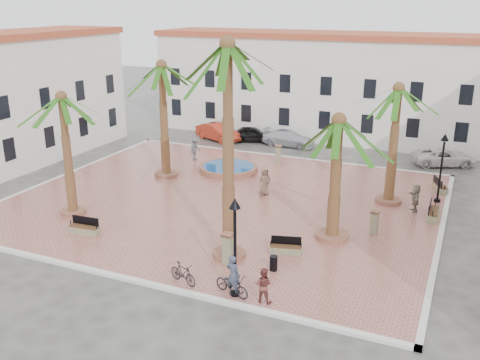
{
  "coord_description": "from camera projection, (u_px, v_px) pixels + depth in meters",
  "views": [
    {
      "loc": [
        13.69,
        -28.86,
        12.22
      ],
      "look_at": [
        1.0,
        0.0,
        1.6
      ],
      "focal_mm": 40.0,
      "sensor_mm": 36.0,
      "label": 1
    }
  ],
  "objects": [
    {
      "name": "ground",
      "position": [
        226.0,
        202.0,
        34.16
      ],
      "size": [
        120.0,
        120.0,
        0.0
      ],
      "primitive_type": "plane",
      "color": "#56544F",
      "rests_on": "ground"
    },
    {
      "name": "plaza",
      "position": [
        226.0,
        201.0,
        34.14
      ],
      "size": [
        26.0,
        22.0,
        0.15
      ],
      "primitive_type": "cube",
      "color": "#B66A5D",
      "rests_on": "ground"
    },
    {
      "name": "kerb_n",
      "position": [
        283.0,
        157.0,
        43.68
      ],
      "size": [
        26.3,
        0.3,
        0.16
      ],
      "primitive_type": "cube",
      "color": "silver",
      "rests_on": "ground"
    },
    {
      "name": "kerb_s",
      "position": [
        124.0,
        278.0,
        24.59
      ],
      "size": [
        26.3,
        0.3,
        0.16
      ],
      "primitive_type": "cube",
      "color": "silver",
      "rests_on": "ground"
    },
    {
      "name": "kerb_e",
      "position": [
        441.0,
        235.0,
        29.18
      ],
      "size": [
        0.3,
        22.3,
        0.16
      ],
      "primitive_type": "cube",
      "color": "silver",
      "rests_on": "ground"
    },
    {
      "name": "kerb_w",
      "position": [
        65.0,
        175.0,
        39.1
      ],
      "size": [
        0.3,
        22.3,
        0.16
      ],
      "primitive_type": "cube",
      "color": "silver",
      "rests_on": "ground"
    },
    {
      "name": "building_north",
      "position": [
        316.0,
        84.0,
        49.99
      ],
      "size": [
        30.4,
        7.4,
        9.5
      ],
      "color": "white",
      "rests_on": "ground"
    },
    {
      "name": "fountain",
      "position": [
        229.0,
        167.0,
        39.67
      ],
      "size": [
        4.33,
        4.33,
        2.24
      ],
      "color": "#9F6149",
      "rests_on": "plaza"
    },
    {
      "name": "palm_nw",
      "position": [
        162.0,
        78.0,
        36.51
      ],
      "size": [
        5.5,
        5.5,
        8.3
      ],
      "color": "#9F6149",
      "rests_on": "plaza"
    },
    {
      "name": "palm_sw",
      "position": [
        63.0,
        111.0,
        29.93
      ],
      "size": [
        4.86,
        4.86,
        7.33
      ],
      "color": "#9F6149",
      "rests_on": "plaza"
    },
    {
      "name": "palm_s",
      "position": [
        228.0,
        67.0,
        23.62
      ],
      "size": [
        5.35,
        5.35,
        10.65
      ],
      "color": "#9F6149",
      "rests_on": "plaza"
    },
    {
      "name": "palm_e",
      "position": [
        338.0,
        137.0,
        26.79
      ],
      "size": [
        5.7,
        5.7,
        6.83
      ],
      "color": "#9F6149",
      "rests_on": "plaza"
    },
    {
      "name": "palm_ne",
      "position": [
        398.0,
        103.0,
        31.64
      ],
      "size": [
        5.34,
        5.34,
        7.55
      ],
      "color": "#9F6149",
      "rests_on": "plaza"
    },
    {
      "name": "bench_s",
      "position": [
        84.0,
        229.0,
        29.07
      ],
      "size": [
        1.77,
        0.66,
        0.91
      ],
      "rotation": [
        0.0,
        0.0,
        0.08
      ],
      "color": "gray",
      "rests_on": "plaza"
    },
    {
      "name": "bench_se",
      "position": [
        286.0,
        249.0,
        26.8
      ],
      "size": [
        1.68,
        0.9,
        0.85
      ],
      "rotation": [
        0.0,
        0.0,
        0.27
      ],
      "color": "gray",
      "rests_on": "plaza"
    },
    {
      "name": "bench_e",
      "position": [
        433.0,
        213.0,
        31.15
      ],
      "size": [
        0.58,
        1.88,
        0.99
      ],
      "rotation": [
        0.0,
        0.0,
        1.57
      ],
      "color": "gray",
      "rests_on": "plaza"
    },
    {
      "name": "bench_ne",
      "position": [
        440.0,
        187.0,
        35.59
      ],
      "size": [
        1.14,
        1.77,
        0.9
      ],
      "rotation": [
        0.0,
        0.0,
        1.97
      ],
      "color": "gray",
      "rests_on": "plaza"
    },
    {
      "name": "lamppost_s",
      "position": [
        235.0,
        231.0,
        22.08
      ],
      "size": [
        0.49,
        0.49,
        4.48
      ],
      "color": "black",
      "rests_on": "plaza"
    },
    {
      "name": "lamppost_e",
      "position": [
        443.0,
        156.0,
        32.79
      ],
      "size": [
        0.48,
        0.48,
        4.41
      ],
      "color": "black",
      "rests_on": "plaza"
    },
    {
      "name": "bollard_se",
      "position": [
        228.0,
        248.0,
        25.61
      ],
      "size": [
        0.59,
        0.59,
        1.56
      ],
      "rotation": [
        0.0,
        0.0,
        -0.07
      ],
      "color": "gray",
      "rests_on": "plaza"
    },
    {
      "name": "bollard_n",
      "position": [
        278.0,
        154.0,
        41.48
      ],
      "size": [
        0.61,
        0.61,
        1.43
      ],
      "rotation": [
        0.0,
        0.0,
        0.22
      ],
      "color": "gray",
      "rests_on": "plaza"
    },
    {
      "name": "bollard_e",
      "position": [
        375.0,
        222.0,
        28.94
      ],
      "size": [
        0.55,
        0.55,
        1.31
      ],
      "rotation": [
        0.0,
        0.0,
        -0.19
      ],
      "color": "gray",
      "rests_on": "plaza"
    },
    {
      "name": "litter_bin",
      "position": [
        274.0,
        263.0,
        25.07
      ],
      "size": [
        0.37,
        0.37,
        0.73
      ],
      "primitive_type": "cylinder",
      "color": "black",
      "rests_on": "plaza"
    },
    {
      "name": "cyclist_a",
      "position": [
        233.0,
        275.0,
        22.78
      ],
      "size": [
        0.79,
        0.62,
        1.91
      ],
      "primitive_type": "imported",
      "rotation": [
        0.0,
        0.0,
        2.89
      ],
      "color": "#3A3F54",
      "rests_on": "plaza"
    },
    {
      "name": "bicycle_a",
      "position": [
        232.0,
        285.0,
        22.96
      ],
      "size": [
        1.91,
        1.12,
        0.95
      ],
      "primitive_type": "imported",
      "rotation": [
        0.0,
        0.0,
        1.28
      ],
      "color": "black",
      "rests_on": "plaza"
    },
    {
      "name": "cyclist_b",
      "position": [
        263.0,
        285.0,
        22.31
      ],
      "size": [
        0.79,
        0.63,
        1.57
      ],
      "primitive_type": "imported",
      "rotation": [
        0.0,
        0.0,
        3.18
      ],
      "color": "brown",
      "rests_on": "plaza"
    },
    {
      "name": "bicycle_b",
      "position": [
        183.0,
        273.0,
        23.87
      ],
      "size": [
        1.7,
        0.98,
        0.98
      ],
      "primitive_type": "imported",
      "rotation": [
        0.0,
        0.0,
        1.23
      ],
      "color": "black",
      "rests_on": "plaza"
    },
    {
      "name": "pedestrian_fountain_a",
      "position": [
        265.0,
        181.0,
        34.73
      ],
      "size": [
        1.06,
        1.04,
        1.84
      ],
      "primitive_type": "imported",
      "rotation": [
        0.0,
        0.0,
        0.73
      ],
      "color": "#7E634E",
      "rests_on": "plaza"
    },
    {
      "name": "pedestrian_fountain_b",
      "position": [
        265.0,
        182.0,
        34.97
      ],
      "size": [
        0.97,
        0.81,
        1.55
      ],
      "primitive_type": "imported",
      "rotation": [
        0.0,
        0.0,
        -0.58
      ],
      "color": "#384A61",
      "rests_on": "plaza"
    },
    {
      "name": "pedestrian_north",
      "position": [
        195.0,
        149.0,
        42.26
      ],
      "size": [
        0.77,
        1.25,
        1.88
      ],
      "primitive_type": "imported",
      "rotation": [
        0.0,
        0.0,
        1.51
      ],
      "color": "#56575C",
      "rests_on": "plaza"
    },
    {
      "name": "pedestrian_east",
      "position": [
        415.0,
        198.0,
        31.96
      ],
      "size": [
        0.97,
        1.65,
        1.69
      ],
      "primitive_type": "imported",
      "rotation": [
        0.0,
        0.0,
        -1.25
      ],
      "color": "gray",
      "rests_on": "plaza"
    },
    {
      "name": "car_black",
      "position": [
        252.0,
        134.0,
        48.54
      ],
      "size": [
        4.36,
        2.92,
        1.38
      ],
      "primitive_type": "imported",
      "rotation": [
        0.0,
        0.0,
        1.92
      ],
      "color": "black",
      "rests_on": "ground"
    },
    {
      "name": "car_red",
      "position": [
        218.0,
        132.0,
        48.94
      ],
      "size": [
        4.94,
        3.37,
        1.54
      ],
      "primitive_type": "imported",
      "rotation": [
        0.0,
        0.0,
        1.16
      ],
      "color": "#B8311C",
      "rests_on": "ground"
    },
    {
      "name": "car_silver",
      "position": [
        289.0,
        138.0,
        47.06
      ],
      "size": [
        4.83,
        2.2,
        1.37
      ],
      "primitive_type": "imported",
      "rotation": [
        0.0,
        0.0,
        1.51
      ],
      "color": "silver",
      "rests_on": "ground"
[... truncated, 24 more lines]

